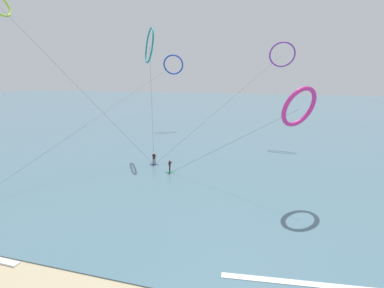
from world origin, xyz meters
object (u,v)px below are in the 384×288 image
Objects in this scene: surfer_navy at (154,159)px; surfer_emerald at (170,167)px; kite_cobalt at (173,65)px; kite_magenta at (299,107)px; kite_teal at (149,45)px; kite_violet at (282,54)px.

surfer_navy is 4.33m from surfer_emerald.
kite_magenta is (26.47, -37.96, -5.45)m from kite_cobalt.
surfer_navy is 21.47m from kite_magenta.
surfer_navy and surfer_emerald have the same top height.
surfer_navy is at bearing -68.14° from kite_magenta.
surfer_emerald is at bearing 0.63° from kite_teal.
kite_cobalt is (-11.51, 33.55, 14.03)m from surfer_emerald.
kite_cobalt is 2.53× the size of kite_violet.
surfer_navy is 30.37m from kite_violet.
kite_teal is 0.35× the size of kite_cobalt.
kite_teal is 26.14m from kite_magenta.
kite_cobalt is at bearing -102.03° from kite_magenta.
surfer_emerald is 0.10× the size of kite_magenta.
kite_magenta is 28.65m from kite_violet.
surfer_emerald is 0.09× the size of kite_teal.
kite_cobalt is at bearing -122.02° from surfer_navy.
surfer_emerald is at bearing -63.34° from kite_magenta.
kite_teal is at bearing -106.76° from kite_cobalt.
surfer_emerald is at bearing -99.68° from kite_cobalt.
kite_cobalt is 46.60m from kite_magenta.
kite_violet is at bearing -61.81° from surfer_emerald.
kite_teal reaches higher than surfer_navy.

